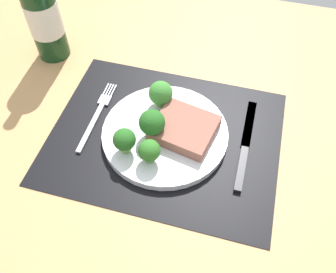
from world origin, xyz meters
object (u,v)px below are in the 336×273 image
at_px(steak, 184,128).
at_px(knife, 244,150).
at_px(plate, 165,134).
at_px(wine_bottle, 42,12).
at_px(fork, 97,115).

distance_m(steak, knife, 0.13).
relative_size(plate, wine_bottle, 0.79).
xyz_separation_m(fork, knife, (0.31, -0.01, 0.00)).
bearing_deg(steak, wine_bottle, 155.30).
bearing_deg(knife, wine_bottle, 158.72).
xyz_separation_m(plate, wine_bottle, (-0.33, 0.18, 0.11)).
height_order(steak, fork, steak).
distance_m(plate, steak, 0.04).
height_order(fork, wine_bottle, wine_bottle).
xyz_separation_m(plate, fork, (-0.15, 0.01, -0.01)).
xyz_separation_m(steak, fork, (-0.19, 0.01, -0.03)).
height_order(plate, fork, plate).
height_order(steak, wine_bottle, wine_bottle).
height_order(plate, wine_bottle, wine_bottle).
xyz_separation_m(plate, steak, (0.04, 0.01, 0.02)).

